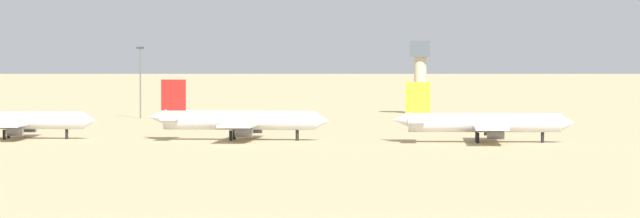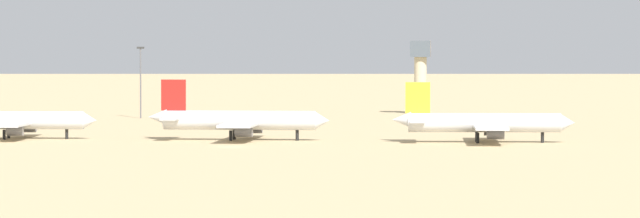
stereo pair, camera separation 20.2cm
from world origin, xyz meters
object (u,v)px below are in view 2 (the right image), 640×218
Objects in this scene: control_tower at (420,70)px; light_pole_mid at (141,77)px; parked_jet_yellow_5 at (483,123)px; parked_jet_red_4 at (238,120)px; parked_jet_orange_3 at (11,120)px.

control_tower is 1.08× the size of light_pole_mid.
light_pole_mid is at bearing 127.97° from parked_jet_yellow_5.
parked_jet_red_4 is 47.36m from parked_jet_yellow_5.
light_pole_mid reaches higher than parked_jet_yellow_5.
parked_jet_red_4 is at bearing -3.68° from parked_jet_orange_3.
parked_jet_red_4 reaches higher than parked_jet_orange_3.
parked_jet_yellow_5 is at bearing -5.51° from parked_jet_orange_3.
control_tower reaches higher than parked_jet_red_4.
parked_jet_yellow_5 is at bearing -49.00° from light_pole_mid.
parked_jet_orange_3 is 44.87m from parked_jet_red_4.
parked_jet_orange_3 is at bearing -94.35° from light_pole_mid.
parked_jet_yellow_5 is at bearing -82.18° from control_tower.
parked_jet_red_4 is 1.02× the size of parked_jet_yellow_5.
parked_jet_red_4 reaches higher than parked_jet_yellow_5.
parked_jet_orange_3 is 146.43m from control_tower.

